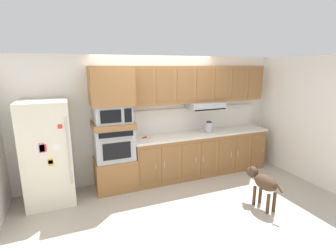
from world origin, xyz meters
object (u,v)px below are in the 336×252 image
Objects in this scene: refrigerator at (48,153)px; screwdriver at (145,137)px; built_in_oven at (114,143)px; microwave at (112,114)px; electric_kettle at (209,127)px; dog at (262,182)px.

refrigerator is 10.69× the size of screwdriver.
refrigerator is 2.51× the size of built_in_oven.
electric_kettle is (2.00, -0.05, -0.43)m from microwave.
microwave is at bearing 3.47° from refrigerator.
screwdriver is (0.61, 0.04, -0.53)m from microwave.
dog is (3.24, -1.51, -0.44)m from refrigerator.
screwdriver is 0.21× the size of dog.
built_in_oven is 1.09× the size of microwave.
microwave is at bearing -176.48° from screwdriver.
refrigerator is 1.74m from screwdriver.
built_in_oven is at bearing 179.23° from microwave.
microwave reaches higher than electric_kettle.
refrigerator is 7.33× the size of electric_kettle.
refrigerator reaches higher than dog.
refrigerator is at bearing -176.51° from screwdriver.
refrigerator reaches higher than built_in_oven.
built_in_oven is at bearing 50.54° from dog.
refrigerator is at bearing -176.53° from built_in_oven.
screwdriver is 1.39m from electric_kettle.
electric_kettle is (3.12, 0.02, 0.15)m from refrigerator.
screwdriver is at bearing 40.22° from dog.
dog is at bearing -24.89° from refrigerator.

